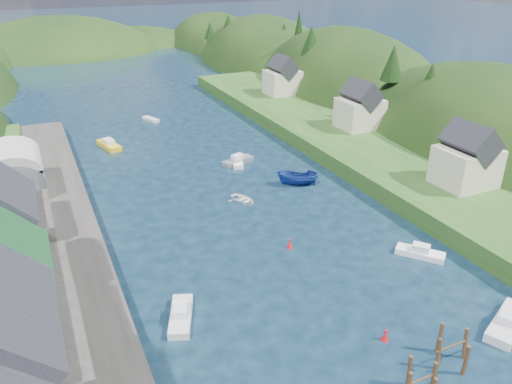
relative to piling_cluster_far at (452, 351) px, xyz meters
name	(u,v)px	position (x,y,z in m)	size (l,w,h in m)	color
ground	(198,162)	(-4.11, 49.81, -1.18)	(600.00, 600.00, 0.00)	black
hillside_right	(344,127)	(40.89, 74.81, -8.60)	(36.00, 245.56, 48.00)	black
far_hills	(95,77)	(-2.90, 173.82, -11.99)	(103.00, 68.00, 44.00)	black
hill_trees	(165,73)	(-4.29, 65.31, 9.88)	(91.00, 145.47, 12.70)	black
quay_left	(51,304)	(-28.11, 19.81, -0.18)	(12.00, 110.00, 2.00)	#2D2B28
quayside_buildings	(17,358)	(-30.11, 6.20, 5.90)	(8.00, 35.84, 12.90)	#2D2B28
boat_sheds	(13,185)	(-30.11, 38.81, 4.09)	(7.00, 21.00, 7.50)	#2D2D30
terrace_right	(366,151)	(20.89, 39.81, 0.02)	(16.00, 120.00, 2.40)	#234719
right_bank_cottages	(354,108)	(23.89, 48.15, 4.66)	(9.00, 59.24, 8.41)	beige
piling_cluster_far	(452,351)	(0.00, 0.00, 0.00)	(3.32, 3.09, 3.50)	#382314
channel_buoy_near	(385,335)	(-3.02, 4.27, -0.71)	(0.70, 0.70, 1.10)	#B60E15
channel_buoy_far	(290,244)	(-3.28, 20.72, -0.71)	(0.70, 0.70, 1.10)	#B60E15
moored_boats	(294,255)	(-4.07, 18.32, -0.50)	(33.83, 96.16, 2.25)	white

